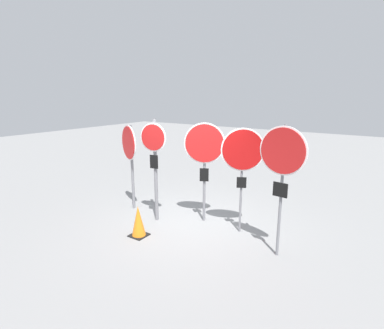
% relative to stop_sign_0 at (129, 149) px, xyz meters
% --- Properties ---
extents(ground_plane, '(40.00, 40.00, 0.00)m').
position_rel_stop_sign_0_xyz_m(ground_plane, '(1.98, 0.08, -1.66)').
color(ground_plane, gray).
extents(stop_sign_0, '(0.85, 0.40, 2.29)m').
position_rel_stop_sign_0_xyz_m(stop_sign_0, '(0.00, 0.00, 0.00)').
color(stop_sign_0, slate).
rests_on(stop_sign_0, ground).
extents(stop_sign_1, '(0.67, 0.19, 2.52)m').
position_rel_stop_sign_0_xyz_m(stop_sign_1, '(1.06, -0.24, 0.03)').
color(stop_sign_1, slate).
rests_on(stop_sign_1, ground).
extents(stop_sign_2, '(0.87, 0.45, 2.43)m').
position_rel_stop_sign_0_xyz_m(stop_sign_2, '(2.08, 0.37, 0.12)').
color(stop_sign_2, slate).
rests_on(stop_sign_2, ground).
extents(stop_sign_3, '(0.84, 0.46, 2.38)m').
position_rel_stop_sign_0_xyz_m(stop_sign_3, '(3.08, 0.31, 0.13)').
color(stop_sign_3, slate).
rests_on(stop_sign_3, ground).
extents(stop_sign_4, '(0.89, 0.16, 2.55)m').
position_rel_stop_sign_0_xyz_m(stop_sign_4, '(4.10, -0.24, 0.26)').
color(stop_sign_4, slate).
rests_on(stop_sign_4, ground).
extents(traffic_cone_0, '(0.37, 0.37, 0.69)m').
position_rel_stop_sign_0_xyz_m(traffic_cone_0, '(1.29, -1.09, -1.32)').
color(traffic_cone_0, black).
rests_on(traffic_cone_0, ground).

